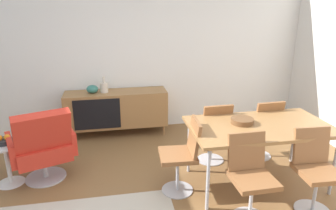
{
  "coord_description": "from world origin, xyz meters",
  "views": [
    {
      "loc": [
        -0.09,
        -2.45,
        2.05
      ],
      "look_at": [
        0.5,
        0.71,
        0.99
      ],
      "focal_mm": 32.93,
      "sensor_mm": 36.0,
      "label": 1
    }
  ],
  "objects_px": {
    "dining_chair_front_right": "(315,168)",
    "fruit_bowl": "(4,140)",
    "vase_cobalt": "(92,89)",
    "wooden_bowl_on_table": "(242,121)",
    "vase_sculptural_dark": "(104,87)",
    "dining_chair_back_left": "(213,130)",
    "side_table_round": "(7,159)",
    "lounge_chair_red": "(42,145)",
    "dining_chair_front_left": "(250,175)",
    "dining_chair_back_right": "(263,126)",
    "dining_chair_near_window": "(183,153)",
    "dining_table": "(259,128)",
    "sideboard": "(116,109)"
  },
  "relations": [
    {
      "from": "dining_chair_front_right",
      "to": "fruit_bowl",
      "type": "distance_m",
      "value": 3.41
    },
    {
      "from": "vase_cobalt",
      "to": "wooden_bowl_on_table",
      "type": "distance_m",
      "value": 2.42
    },
    {
      "from": "vase_sculptural_dark",
      "to": "dining_chair_back_left",
      "type": "bearing_deg",
      "value": -40.82
    },
    {
      "from": "side_table_round",
      "to": "wooden_bowl_on_table",
      "type": "bearing_deg",
      "value": -9.23
    },
    {
      "from": "vase_cobalt",
      "to": "lounge_chair_red",
      "type": "xyz_separation_m",
      "value": [
        -0.54,
        -1.26,
        -0.31
      ]
    },
    {
      "from": "vase_cobalt",
      "to": "lounge_chair_red",
      "type": "relative_size",
      "value": 0.19
    },
    {
      "from": "dining_chair_front_left",
      "to": "lounge_chair_red",
      "type": "height_order",
      "value": "lounge_chair_red"
    },
    {
      "from": "dining_chair_back_right",
      "to": "vase_sculptural_dark",
      "type": "bearing_deg",
      "value": 150.11
    },
    {
      "from": "vase_cobalt",
      "to": "dining_chair_near_window",
      "type": "relative_size",
      "value": 0.21
    },
    {
      "from": "dining_chair_back_right",
      "to": "dining_chair_front_right",
      "type": "bearing_deg",
      "value": -90.01
    },
    {
      "from": "vase_cobalt",
      "to": "lounge_chair_red",
      "type": "bearing_deg",
      "value": -113.23
    },
    {
      "from": "vase_sculptural_dark",
      "to": "dining_chair_back_right",
      "type": "bearing_deg",
      "value": -29.89
    },
    {
      "from": "dining_table",
      "to": "dining_chair_near_window",
      "type": "distance_m",
      "value": 0.92
    },
    {
      "from": "vase_sculptural_dark",
      "to": "dining_chair_back_right",
      "type": "relative_size",
      "value": 0.3
    },
    {
      "from": "sideboard",
      "to": "dining_chair_front_right",
      "type": "distance_m",
      "value": 3.01
    },
    {
      "from": "vase_cobalt",
      "to": "dining_chair_front_right",
      "type": "relative_size",
      "value": 0.21
    },
    {
      "from": "fruit_bowl",
      "to": "dining_chair_back_left",
      "type": "bearing_deg",
      "value": 0.84
    },
    {
      "from": "dining_chair_front_right",
      "to": "dining_chair_front_left",
      "type": "relative_size",
      "value": 1.0
    },
    {
      "from": "wooden_bowl_on_table",
      "to": "dining_chair_near_window",
      "type": "relative_size",
      "value": 0.3
    },
    {
      "from": "dining_chair_front_right",
      "to": "dining_chair_near_window",
      "type": "xyz_separation_m",
      "value": [
        -1.24,
        0.56,
        0.0
      ]
    },
    {
      "from": "sideboard",
      "to": "dining_chair_back_left",
      "type": "distance_m",
      "value": 1.72
    },
    {
      "from": "dining_table",
      "to": "dining_chair_back_left",
      "type": "xyz_separation_m",
      "value": [
        -0.35,
        0.56,
        -0.23
      ]
    },
    {
      "from": "vase_cobalt",
      "to": "side_table_round",
      "type": "relative_size",
      "value": 0.34
    },
    {
      "from": "wooden_bowl_on_table",
      "to": "vase_sculptural_dark",
      "type": "bearing_deg",
      "value": 132.96
    },
    {
      "from": "sideboard",
      "to": "dining_chair_front_left",
      "type": "relative_size",
      "value": 1.87
    },
    {
      "from": "dining_chair_back_left",
      "to": "dining_chair_near_window",
      "type": "bearing_deg",
      "value": -133.89
    },
    {
      "from": "sideboard",
      "to": "dining_chair_front_right",
      "type": "bearing_deg",
      "value": -50.34
    },
    {
      "from": "vase_cobalt",
      "to": "fruit_bowl",
      "type": "bearing_deg",
      "value": -127.58
    },
    {
      "from": "vase_sculptural_dark",
      "to": "dining_chair_front_left",
      "type": "distance_m",
      "value": 2.73
    },
    {
      "from": "lounge_chair_red",
      "to": "dining_table",
      "type": "bearing_deg",
      "value": -11.54
    },
    {
      "from": "lounge_chair_red",
      "to": "sideboard",
      "type": "bearing_deg",
      "value": 54.61
    },
    {
      "from": "dining_chair_near_window",
      "to": "dining_chair_back_right",
      "type": "relative_size",
      "value": 1.0
    },
    {
      "from": "dining_table",
      "to": "vase_cobalt",
      "type": "bearing_deg",
      "value": 137.5
    },
    {
      "from": "dining_table",
      "to": "dining_chair_front_left",
      "type": "height_order",
      "value": "dining_chair_front_left"
    },
    {
      "from": "vase_cobalt",
      "to": "dining_chair_near_window",
      "type": "distance_m",
      "value": 2.07
    },
    {
      "from": "dining_table",
      "to": "dining_chair_front_left",
      "type": "relative_size",
      "value": 1.87
    },
    {
      "from": "dining_chair_front_left",
      "to": "vase_cobalt",
      "type": "bearing_deg",
      "value": 124.11
    },
    {
      "from": "wooden_bowl_on_table",
      "to": "lounge_chair_red",
      "type": "xyz_separation_m",
      "value": [
        -2.29,
        0.42,
        -0.3
      ]
    },
    {
      "from": "dining_chair_back_right",
      "to": "dining_chair_near_window",
      "type": "bearing_deg",
      "value": -155.63
    },
    {
      "from": "dining_chair_near_window",
      "to": "vase_sculptural_dark",
      "type": "bearing_deg",
      "value": 115.77
    },
    {
      "from": "vase_cobalt",
      "to": "dining_chair_front_right",
      "type": "bearing_deg",
      "value": -45.56
    },
    {
      "from": "vase_cobalt",
      "to": "vase_sculptural_dark",
      "type": "bearing_deg",
      "value": -0.0
    },
    {
      "from": "wooden_bowl_on_table",
      "to": "dining_chair_front_left",
      "type": "height_order",
      "value": "dining_chair_front_left"
    },
    {
      "from": "dining_chair_back_right",
      "to": "fruit_bowl",
      "type": "bearing_deg",
      "value": -179.34
    },
    {
      "from": "vase_sculptural_dark",
      "to": "dining_chair_front_right",
      "type": "bearing_deg",
      "value": -47.94
    },
    {
      "from": "dining_chair_near_window",
      "to": "dining_table",
      "type": "bearing_deg",
      "value": 0.24
    },
    {
      "from": "sideboard",
      "to": "dining_chair_front_left",
      "type": "height_order",
      "value": "dining_chair_front_left"
    },
    {
      "from": "fruit_bowl",
      "to": "wooden_bowl_on_table",
      "type": "bearing_deg",
      "value": -9.22
    },
    {
      "from": "sideboard",
      "to": "dining_chair_back_right",
      "type": "bearing_deg",
      "value": -32.0
    },
    {
      "from": "wooden_bowl_on_table",
      "to": "dining_chair_back_right",
      "type": "distance_m",
      "value": 0.77
    }
  ]
}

